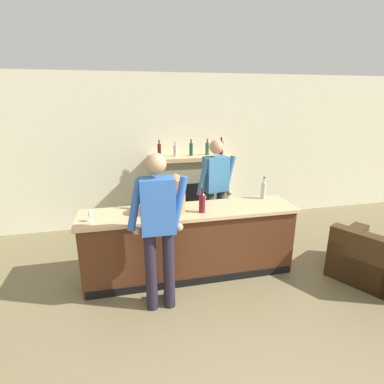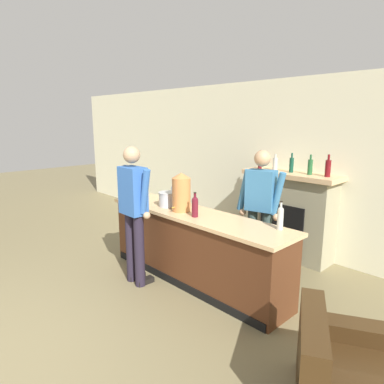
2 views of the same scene
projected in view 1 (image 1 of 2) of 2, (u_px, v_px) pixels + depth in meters
wall_back_panel at (158, 152)px, 5.50m from camera, size 12.00×0.07×2.75m
bar_counter at (190, 242)px, 4.01m from camera, size 2.82×0.65×0.94m
fireplace_stone at (191, 190)px, 5.59m from camera, size 1.49×0.52×1.65m
armchair_black at (372, 261)px, 3.97m from camera, size 1.22×1.21×0.73m
person_customer at (158, 227)px, 3.19m from camera, size 0.66×0.31×1.80m
person_bartender at (216, 190)px, 4.60m from camera, size 0.64×0.37×1.74m
copper_dispenser at (176, 193)px, 3.71m from camera, size 0.25×0.28×0.51m
ice_bucket_steel at (150, 206)px, 3.71m from camera, size 0.25×0.25×0.20m
wine_bottle_rose_blush at (142, 199)px, 3.85m from camera, size 0.07×0.07×0.33m
wine_bottle_riesling_slim at (264, 189)px, 4.27m from camera, size 0.07×0.07×0.32m
wine_bottle_port_short at (202, 202)px, 3.75m from camera, size 0.08×0.08×0.31m
wine_glass_by_dispenser at (153, 199)px, 3.96m from camera, size 0.07×0.07×0.15m
wine_glass_near_bucket at (90, 213)px, 3.47m from camera, size 0.07×0.07×0.16m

